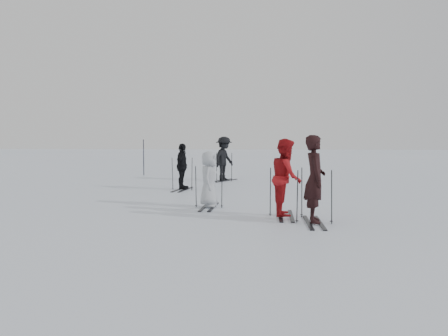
{
  "coord_description": "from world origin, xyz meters",
  "views": [
    {
      "loc": [
        1.14,
        -12.88,
        1.97
      ],
      "look_at": [
        0.0,
        1.0,
        1.0
      ],
      "focal_mm": 35.0,
      "sensor_mm": 36.0,
      "label": 1
    }
  ],
  "objects_px": {
    "skier_uphill_left": "(182,167)",
    "piste_marker": "(144,157)",
    "skier_red": "(286,178)",
    "skier_grey": "(209,180)",
    "skier_near_dark": "(315,180)",
    "skier_uphill_far": "(224,159)"
  },
  "relations": [
    {
      "from": "skier_red",
      "to": "skier_uphill_left",
      "type": "height_order",
      "value": "skier_red"
    },
    {
      "from": "skier_uphill_left",
      "to": "skier_uphill_far",
      "type": "distance_m",
      "value": 3.8
    },
    {
      "from": "skier_near_dark",
      "to": "skier_uphill_far",
      "type": "relative_size",
      "value": 1.01
    },
    {
      "from": "skier_near_dark",
      "to": "piste_marker",
      "type": "bearing_deg",
      "value": 30.9
    },
    {
      "from": "skier_red",
      "to": "piste_marker",
      "type": "bearing_deg",
      "value": 31.65
    },
    {
      "from": "piste_marker",
      "to": "skier_uphill_left",
      "type": "bearing_deg",
      "value": -62.94
    },
    {
      "from": "skier_red",
      "to": "skier_grey",
      "type": "relative_size",
      "value": 1.23
    },
    {
      "from": "skier_uphill_left",
      "to": "piste_marker",
      "type": "distance_m",
      "value": 6.9
    },
    {
      "from": "skier_near_dark",
      "to": "skier_uphill_far",
      "type": "distance_m",
      "value": 10.12
    },
    {
      "from": "piste_marker",
      "to": "skier_near_dark",
      "type": "bearing_deg",
      "value": -59.22
    },
    {
      "from": "piste_marker",
      "to": "skier_uphill_far",
      "type": "bearing_deg",
      "value": -30.13
    },
    {
      "from": "skier_uphill_left",
      "to": "piste_marker",
      "type": "xyz_separation_m",
      "value": [
        -3.14,
        6.14,
        0.08
      ]
    },
    {
      "from": "piste_marker",
      "to": "skier_grey",
      "type": "bearing_deg",
      "value": -65.59
    },
    {
      "from": "skier_grey",
      "to": "skier_uphill_far",
      "type": "bearing_deg",
      "value": 4.08
    },
    {
      "from": "skier_near_dark",
      "to": "piste_marker",
      "type": "height_order",
      "value": "skier_near_dark"
    },
    {
      "from": "skier_grey",
      "to": "skier_uphill_far",
      "type": "xyz_separation_m",
      "value": [
        -0.19,
        7.62,
        0.21
      ]
    },
    {
      "from": "skier_red",
      "to": "piste_marker",
      "type": "distance_m",
      "value": 13.27
    },
    {
      "from": "skier_grey",
      "to": "skier_uphill_left",
      "type": "relative_size",
      "value": 0.91
    },
    {
      "from": "skier_grey",
      "to": "skier_uphill_left",
      "type": "xyz_separation_m",
      "value": [
        -1.49,
        4.05,
        0.08
      ]
    },
    {
      "from": "skier_near_dark",
      "to": "skier_red",
      "type": "relative_size",
      "value": 1.04
    },
    {
      "from": "piste_marker",
      "to": "skier_red",
      "type": "bearing_deg",
      "value": -59.6
    },
    {
      "from": "skier_near_dark",
      "to": "skier_grey",
      "type": "bearing_deg",
      "value": 52.34
    }
  ]
}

